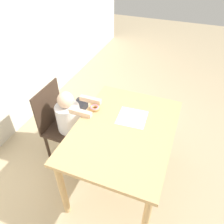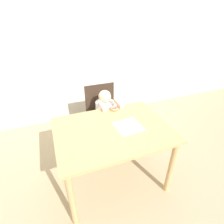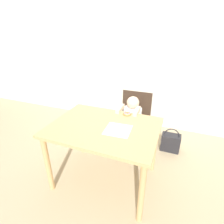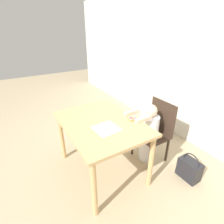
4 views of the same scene
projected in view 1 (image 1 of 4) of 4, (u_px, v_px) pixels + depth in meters
name	position (u px, v px, depth m)	size (l,w,h in m)	color
ground_plane	(121.00, 179.00, 2.46)	(12.00, 12.00, 0.00)	tan
dining_table	(123.00, 137.00, 2.03)	(1.19, 0.88, 0.78)	tan
chair	(60.00, 123.00, 2.49)	(0.45, 0.41, 0.90)	#38281E
child_figure	(70.00, 126.00, 2.47)	(0.27, 0.48, 0.90)	white
donut	(95.00, 108.00, 2.17)	(0.10, 0.10, 0.03)	tan
napkin	(132.00, 117.00, 2.08)	(0.28, 0.28, 0.00)	white
handbag	(79.00, 112.00, 3.14)	(0.28, 0.17, 0.39)	#232328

